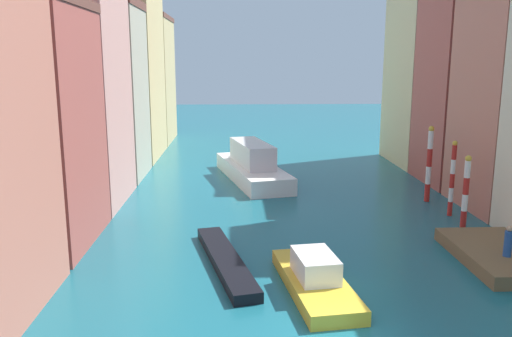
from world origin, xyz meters
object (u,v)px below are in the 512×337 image
(waterfront_dock, at_px, (500,255))
(person_on_dock, at_px, (508,242))
(mooring_pole_0, at_px, (466,191))
(vaporetto_white, at_px, (252,166))
(gondola_black, at_px, (225,260))
(mooring_pole_1, at_px, (452,178))
(mooring_pole_2, at_px, (429,163))
(motorboat_0, at_px, (315,278))

(waterfront_dock, bearing_deg, person_on_dock, -101.40)
(person_on_dock, height_order, mooring_pole_0, mooring_pole_0)
(vaporetto_white, height_order, gondola_black, vaporetto_white)
(mooring_pole_1, height_order, vaporetto_white, mooring_pole_1)
(mooring_pole_0, relative_size, gondola_black, 0.49)
(mooring_pole_2, bearing_deg, person_on_dock, -93.27)
(waterfront_dock, height_order, motorboat_0, motorboat_0)
(waterfront_dock, bearing_deg, motorboat_0, -163.38)
(vaporetto_white, xyz_separation_m, motorboat_0, (1.95, -21.14, -0.61))
(vaporetto_white, distance_m, gondola_black, 18.37)
(mooring_pole_2, bearing_deg, waterfront_dock, -92.55)
(mooring_pole_0, bearing_deg, vaporetto_white, 132.52)
(waterfront_dock, xyz_separation_m, person_on_dock, (-0.19, -0.96, 1.00))
(mooring_pole_2, xyz_separation_m, gondola_black, (-13.77, -11.04, -2.44))
(waterfront_dock, relative_size, mooring_pole_2, 1.27)
(vaporetto_white, relative_size, gondola_black, 1.44)
(vaporetto_white, distance_m, motorboat_0, 21.24)
(person_on_dock, height_order, mooring_pole_1, mooring_pole_1)
(mooring_pole_1, xyz_separation_m, mooring_pole_2, (-0.20, 3.42, 0.25))
(mooring_pole_0, xyz_separation_m, vaporetto_white, (-11.92, 13.00, -1.04))
(person_on_dock, xyz_separation_m, mooring_pole_1, (0.89, 8.64, 1.10))
(mooring_pole_0, distance_m, motorboat_0, 12.97)
(gondola_black, bearing_deg, mooring_pole_1, 28.60)
(mooring_pole_0, bearing_deg, mooring_pole_2, 90.28)
(waterfront_dock, distance_m, motorboat_0, 9.86)
(gondola_black, bearing_deg, motorboat_0, -36.97)
(mooring_pole_1, distance_m, vaporetto_white, 16.16)
(waterfront_dock, relative_size, person_on_dock, 4.51)
(person_on_dock, bearing_deg, gondola_black, 175.52)
(mooring_pole_0, height_order, vaporetto_white, mooring_pole_0)
(person_on_dock, distance_m, vaporetto_white, 22.30)
(mooring_pole_2, height_order, vaporetto_white, mooring_pole_2)
(waterfront_dock, height_order, mooring_pole_0, mooring_pole_0)
(person_on_dock, relative_size, motorboat_0, 0.21)
(mooring_pole_1, xyz_separation_m, motorboat_0, (-10.14, -10.50, -1.89))
(person_on_dock, distance_m, mooring_pole_0, 6.38)
(waterfront_dock, relative_size, vaporetto_white, 0.52)
(mooring_pole_1, bearing_deg, gondola_black, -151.40)
(mooring_pole_2, relative_size, motorboat_0, 0.74)
(person_on_dock, bearing_deg, mooring_pole_1, 84.10)
(mooring_pole_0, xyz_separation_m, motorboat_0, (-9.97, -8.14, -1.65))
(person_on_dock, relative_size, vaporetto_white, 0.12)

